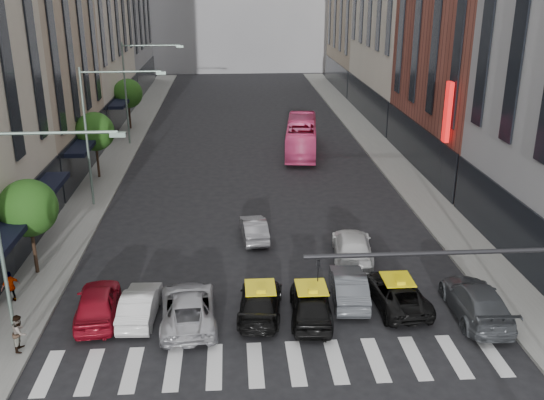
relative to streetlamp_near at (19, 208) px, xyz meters
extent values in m
plane|color=black|center=(10.04, -4.00, -5.90)|extent=(160.00, 160.00, 0.00)
cube|color=slate|center=(-1.46, 26.00, -5.83)|extent=(3.00, 96.00, 0.15)
cube|color=slate|center=(21.54, 26.00, -5.83)|extent=(3.00, 96.00, 0.15)
cube|color=tan|center=(-6.96, 24.00, 6.10)|extent=(8.00, 16.00, 24.00)
cylinder|color=black|center=(-1.76, 6.00, -4.18)|extent=(0.18, 0.18, 3.15)
sphere|color=#204B15|center=(-1.76, 6.00, -2.24)|extent=(2.88, 2.88, 2.88)
cylinder|color=black|center=(-1.76, 22.00, -4.18)|extent=(0.18, 0.18, 3.15)
sphere|color=#204B15|center=(-1.76, 22.00, -2.24)|extent=(2.88, 2.88, 2.88)
cylinder|color=black|center=(-1.76, 38.00, -4.18)|extent=(0.18, 0.18, 3.15)
sphere|color=#204B15|center=(-1.76, 38.00, -2.24)|extent=(2.88, 2.88, 2.88)
cylinder|color=gray|center=(1.54, 0.00, 2.95)|extent=(5.00, 0.12, 0.12)
cube|color=gray|center=(4.04, 0.00, 2.85)|extent=(0.60, 0.25, 0.18)
cylinder|color=gray|center=(-0.96, 16.00, -1.25)|extent=(0.16, 0.16, 9.00)
cylinder|color=gray|center=(1.54, 16.00, 2.95)|extent=(5.00, 0.12, 0.12)
cube|color=gray|center=(4.04, 16.00, 2.85)|extent=(0.60, 0.25, 0.18)
cylinder|color=gray|center=(-0.96, 32.00, -1.25)|extent=(0.16, 0.16, 9.00)
cylinder|color=gray|center=(1.54, 32.00, 2.95)|extent=(5.00, 0.12, 0.12)
cube|color=gray|center=(4.04, 32.00, 2.85)|extent=(0.60, 0.25, 0.18)
cylinder|color=black|center=(15.54, -5.00, -0.10)|extent=(10.00, 0.16, 0.16)
imported|color=black|center=(11.04, -5.00, -0.60)|extent=(0.13, 0.16, 0.80)
cube|color=red|center=(22.64, 16.00, 0.10)|extent=(0.30, 0.70, 4.00)
imported|color=maroon|center=(2.22, 1.48, -5.13)|extent=(2.25, 4.68, 1.54)
imported|color=silver|center=(4.09, 1.36, -5.23)|extent=(1.61, 4.16, 1.35)
imported|color=#AEAEB4|center=(6.25, 0.87, -5.18)|extent=(2.74, 5.34, 1.44)
imported|color=black|center=(9.44, 1.30, -5.24)|extent=(2.37, 4.78, 1.34)
imported|color=black|center=(11.66, 0.78, -5.14)|extent=(2.13, 4.62, 1.53)
imported|color=#474B50|center=(13.65, 2.30, -5.18)|extent=(1.85, 4.48, 1.44)
imported|color=black|center=(15.76, 1.66, -5.24)|extent=(2.49, 4.88, 1.32)
imported|color=#414549|center=(19.04, 0.45, -5.13)|extent=(2.37, 5.40, 1.54)
imported|color=gray|center=(9.51, 9.79, -5.26)|extent=(1.68, 4.01, 1.29)
imported|color=silver|center=(14.70, 6.79, -5.18)|extent=(2.64, 5.23, 1.46)
imported|color=#F54888|center=(14.41, 28.23, -4.45)|extent=(3.80, 10.70, 2.92)
imported|color=gray|center=(-0.36, -1.01, -4.97)|extent=(0.63, 0.79, 1.56)
imported|color=gray|center=(-2.01, 2.98, -4.99)|extent=(0.91, 0.90, 1.54)
camera|label=1|loc=(8.30, -22.65, 8.35)|focal=40.00mm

